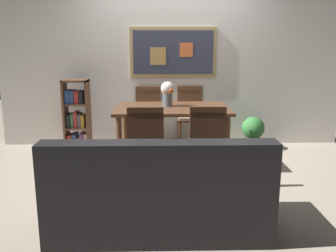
% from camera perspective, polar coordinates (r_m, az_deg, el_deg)
% --- Properties ---
extents(ground_plane, '(12.00, 12.00, 0.00)m').
position_cam_1_polar(ground_plane, '(4.60, 1.13, -7.10)').
color(ground_plane, tan).
extents(wall_back_with_painting, '(5.20, 0.14, 2.60)m').
position_cam_1_polar(wall_back_with_painting, '(5.68, 0.59, 10.16)').
color(wall_back_with_painting, silver).
rests_on(wall_back_with_painting, ground_plane).
extents(dining_table, '(1.46, 0.93, 0.75)m').
position_cam_1_polar(dining_table, '(4.77, 0.65, 1.78)').
color(dining_table, brown).
rests_on(dining_table, ground_plane).
extents(dining_chair_far_right, '(0.40, 0.41, 0.91)m').
position_cam_1_polar(dining_chair_far_right, '(5.63, 3.43, 2.27)').
color(dining_chair_far_right, brown).
rests_on(dining_chair_far_right, ground_plane).
extents(dining_chair_near_left, '(0.40, 0.41, 0.91)m').
position_cam_1_polar(dining_chair_near_left, '(4.00, -3.40, -2.10)').
color(dining_chair_near_left, brown).
rests_on(dining_chair_near_left, ground_plane).
extents(dining_chair_far_left, '(0.40, 0.41, 0.91)m').
position_cam_1_polar(dining_chair_far_left, '(5.58, -3.06, 2.17)').
color(dining_chair_far_left, brown).
rests_on(dining_chair_far_left, ground_plane).
extents(dining_chair_near_right, '(0.40, 0.41, 0.91)m').
position_cam_1_polar(dining_chair_near_right, '(4.04, 5.91, -1.99)').
color(dining_chair_near_right, brown).
rests_on(dining_chair_near_right, ground_plane).
extents(leather_couch, '(1.80, 0.84, 0.84)m').
position_cam_1_polar(leather_couch, '(3.17, -1.53, -10.55)').
color(leather_couch, black).
rests_on(leather_couch, ground_plane).
extents(bookshelf, '(0.36, 0.28, 1.04)m').
position_cam_1_polar(bookshelf, '(5.54, -13.82, 1.06)').
color(bookshelf, brown).
rests_on(bookshelf, ground_plane).
extents(potted_ivy, '(0.33, 0.33, 0.51)m').
position_cam_1_polar(potted_ivy, '(5.64, 12.96, -0.73)').
color(potted_ivy, '#4C4742').
rests_on(potted_ivy, ground_plane).
extents(flower_vase, '(0.18, 0.18, 0.32)m').
position_cam_1_polar(flower_vase, '(4.79, -0.04, 5.27)').
color(flower_vase, slate).
rests_on(flower_vase, dining_table).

